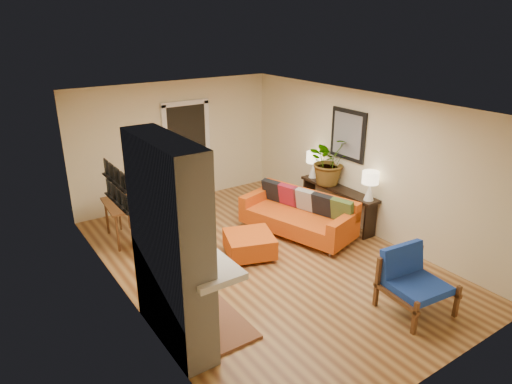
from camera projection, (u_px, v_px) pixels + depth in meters
room_shell at (214, 148)px, 9.56m from camera, size 6.50×6.50×6.50m
fireplace at (174, 249)px, 5.39m from camera, size 1.09×1.68×2.60m
sofa at (300, 214)px, 8.50m from camera, size 1.46×2.29×0.83m
ottoman at (249, 244)px, 7.70m from camera, size 0.99×0.99×0.39m
blue_chair at (412, 277)px, 6.26m from camera, size 0.91×0.89×0.87m
dining_table at (129, 209)px, 8.20m from camera, size 0.77×1.64×0.87m
console_table at (338, 195)px, 8.85m from camera, size 0.34×1.85×0.72m
lamp_near at (370, 182)px, 8.09m from camera, size 0.30×0.30×0.54m
lamp_far at (314, 161)px, 9.26m from camera, size 0.30×0.30×0.54m
houseplant at (329, 160)px, 8.84m from camera, size 0.94×0.84×0.97m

